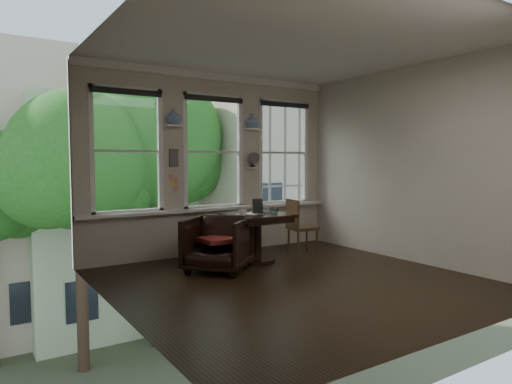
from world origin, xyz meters
TOP-DOWN VIEW (x-y plane):
  - ground at (0.00, 0.00)m, footprint 4.50×4.50m
  - ceiling at (0.00, 0.00)m, footprint 4.50×4.50m
  - wall_back at (0.00, 2.25)m, footprint 4.50×0.00m
  - wall_front at (0.00, -2.25)m, footprint 4.50×0.00m
  - wall_left at (-2.25, 0.00)m, footprint 0.00×4.50m
  - wall_right at (2.25, 0.00)m, footprint 0.00×4.50m
  - window_left at (-1.45, 2.25)m, footprint 1.10×0.12m
  - window_center at (0.00, 2.25)m, footprint 1.10×0.12m
  - window_right at (1.45, 2.25)m, footprint 1.10×0.12m
  - shelf_left at (-0.72, 2.15)m, footprint 0.26×0.16m
  - shelf_right at (0.72, 2.15)m, footprint 0.26×0.16m
  - intercom at (-0.72, 2.18)m, footprint 0.14×0.06m
  - sticky_notes at (-0.72, 2.19)m, footprint 0.16×0.01m
  - desk_fan at (0.72, 2.13)m, footprint 0.20×0.20m
  - vase_left at (-0.72, 2.15)m, footprint 0.24×0.24m
  - vase_right at (0.72, 2.15)m, footprint 0.24×0.24m
  - table at (0.21, 1.20)m, footprint 0.90×0.90m
  - armchair_left at (-0.57, 1.02)m, footprint 1.19×1.18m
  - cushion_red at (-0.57, 1.02)m, footprint 0.45×0.45m
  - side_chair_right at (1.13, 1.24)m, footprint 0.49×0.49m
  - laptop at (0.32, 1.12)m, footprint 0.31×0.21m
  - mug at (-0.11, 1.08)m, footprint 0.11×0.11m
  - drinking_glass at (0.39, 1.00)m, footprint 0.13×0.13m
  - tablet at (0.27, 1.27)m, footprint 0.17×0.12m
  - papers at (0.13, 1.23)m, footprint 0.29×0.35m

SIDE VIEW (x-z plane):
  - ground at x=0.00m, z-range 0.00..0.00m
  - table at x=0.21m, z-range 0.00..0.75m
  - armchair_left at x=-0.57m, z-range 0.00..0.77m
  - cushion_red at x=-0.57m, z-range 0.42..0.48m
  - side_chair_right at x=1.13m, z-range 0.00..0.92m
  - papers at x=0.13m, z-range 0.75..0.75m
  - laptop at x=0.32m, z-range 0.75..0.77m
  - mug at x=-0.11m, z-range 0.75..0.84m
  - drinking_glass at x=0.39m, z-range 0.75..0.85m
  - tablet at x=0.27m, z-range 0.75..0.97m
  - sticky_notes at x=-0.72m, z-range 1.13..1.37m
  - wall_back at x=0.00m, z-range -0.75..3.75m
  - wall_front at x=0.00m, z-range -0.75..3.75m
  - wall_left at x=-2.25m, z-range -0.75..3.75m
  - wall_right at x=2.25m, z-range -0.75..3.75m
  - desk_fan at x=0.72m, z-range 1.41..1.65m
  - intercom at x=-0.72m, z-range 1.46..1.74m
  - window_left at x=-1.45m, z-range 0.75..2.65m
  - window_center at x=0.00m, z-range 0.75..2.65m
  - window_right at x=1.45m, z-range 0.75..2.65m
  - shelf_left at x=-0.72m, z-range 2.08..2.12m
  - shelf_right at x=0.72m, z-range 2.08..2.12m
  - vase_left at x=-0.72m, z-range 2.12..2.36m
  - vase_right at x=0.72m, z-range 2.12..2.36m
  - ceiling at x=0.00m, z-range 3.00..3.00m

